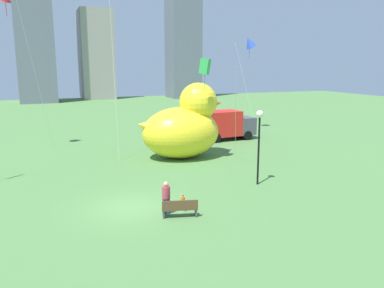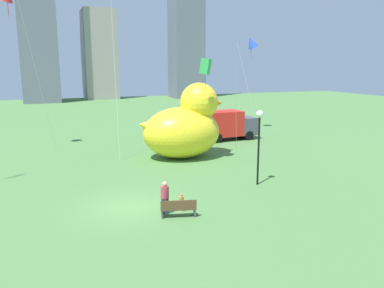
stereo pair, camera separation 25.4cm
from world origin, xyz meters
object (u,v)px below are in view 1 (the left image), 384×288
at_px(kite_green, 205,67).
at_px(person_adult, 166,196).
at_px(giant_inflatable_duck, 184,126).
at_px(box_truck, 225,125).
at_px(lamppost, 259,129).
at_px(kite_blue, 249,42).
at_px(park_bench, 180,208).
at_px(person_child, 183,202).

bearing_deg(kite_green, person_adult, -123.70).
bearing_deg(giant_inflatable_duck, person_adult, -114.28).
bearing_deg(giant_inflatable_duck, box_truck, 41.21).
relative_size(person_adult, box_truck, 0.29).
bearing_deg(box_truck, lamppost, -107.97).
distance_m(giant_inflatable_duck, kite_blue, 16.18).
xyz_separation_m(lamppost, kite_green, (-1.01, 5.98, 3.66)).
distance_m(park_bench, person_adult, 0.94).
relative_size(person_child, kite_green, 0.12).
bearing_deg(lamppost, box_truck, 72.03).
relative_size(giant_inflatable_duck, lamppost, 1.54).
height_order(person_child, box_truck, box_truck).
height_order(giant_inflatable_duck, kite_green, kite_green).
bearing_deg(person_child, park_bench, -119.64).
height_order(park_bench, kite_blue, kite_blue).
distance_m(person_child, box_truck, 19.49).
relative_size(park_bench, kite_green, 0.23).
bearing_deg(person_child, lamppost, 24.00).
bearing_deg(person_adult, kite_blue, 52.04).
relative_size(lamppost, box_truck, 0.80).
distance_m(lamppost, box_truck, 14.71).
relative_size(person_adult, kite_green, 0.22).
bearing_deg(person_adult, park_bench, -54.72).
distance_m(person_child, giant_inflatable_duck, 11.89).
xyz_separation_m(lamppost, box_truck, (4.50, 13.87, -2.00)).
distance_m(person_adult, giant_inflatable_duck, 12.15).
xyz_separation_m(giant_inflatable_duck, kite_green, (0.77, -2.39, 4.60)).
height_order(park_bench, person_child, person_child).
bearing_deg(park_bench, lamppost, 27.70).
bearing_deg(kite_green, kite_blue, 49.24).
height_order(person_adult, kite_blue, kite_blue).
relative_size(person_child, kite_blue, 0.09).
xyz_separation_m(person_child, kite_green, (4.87, 8.60, 6.58)).
bearing_deg(kite_green, giant_inflatable_duck, 107.97).
relative_size(person_adult, kite_blue, 0.16).
height_order(kite_blue, kite_green, kite_blue).
height_order(park_bench, lamppost, lamppost).
bearing_deg(box_truck, kite_green, -124.90).
xyz_separation_m(giant_inflatable_duck, kite_blue, (11.03, 9.51, 7.05)).
distance_m(box_truck, kite_blue, 10.23).
bearing_deg(giant_inflatable_duck, kite_green, -72.03).
distance_m(park_bench, giant_inflatable_duck, 12.65).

